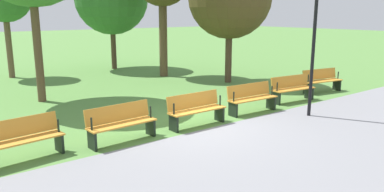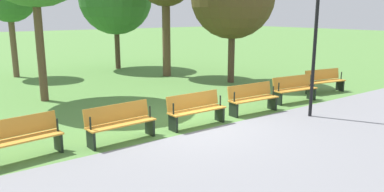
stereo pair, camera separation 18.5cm
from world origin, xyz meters
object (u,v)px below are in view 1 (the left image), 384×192
(bench_0, at_px, (322,80))
(bench_1, at_px, (292,88))
(lamp_post, at_px, (315,18))
(bench_5, at_px, (20,139))
(bench_2, at_px, (251,98))
(bench_4, at_px, (121,123))
(bench_3, at_px, (196,109))

(bench_0, distance_m, bench_1, 2.23)
(lamp_post, bearing_deg, bench_5, -11.03)
(bench_5, bearing_deg, lamp_post, 162.52)
(bench_2, xyz_separation_m, bench_4, (4.47, 0.00, 0.00))
(bench_2, height_order, bench_3, same)
(bench_0, xyz_separation_m, lamp_post, (3.33, 1.83, 2.43))
(bench_0, height_order, bench_5, same)
(bench_2, height_order, bench_4, same)
(bench_3, height_order, bench_5, same)
(bench_1, xyz_separation_m, lamp_post, (1.12, 1.52, 2.43))
(bench_1, xyz_separation_m, bench_3, (4.46, 0.25, 0.00))
(bench_5, xyz_separation_m, lamp_post, (-7.80, 1.52, 2.43))
(bench_5, bearing_deg, bench_3, 170.33)
(bench_0, xyz_separation_m, bench_1, (2.21, 0.31, 0.00))
(bench_4, relative_size, bench_5, 0.99)
(bench_4, height_order, bench_5, same)
(bench_2, xyz_separation_m, bench_5, (6.69, -0.19, 0.00))
(bench_1, bearing_deg, bench_0, -165.51)
(bench_2, distance_m, lamp_post, 2.98)
(bench_3, height_order, bench_4, same)
(bench_1, bearing_deg, bench_3, 9.67)
(bench_1, xyz_separation_m, bench_5, (8.92, -0.00, 0.00))
(bench_1, relative_size, bench_4, 1.01)
(bench_3, relative_size, bench_5, 0.98)
(bench_4, bearing_deg, bench_3, 175.17)
(bench_2, bearing_deg, bench_0, -170.34)
(bench_4, bearing_deg, lamp_post, 163.33)
(bench_0, distance_m, bench_5, 11.13)
(bench_5, height_order, lamp_post, lamp_post)
(bench_3, bearing_deg, lamp_post, 159.19)
(bench_0, xyz_separation_m, bench_5, (11.13, 0.31, 0.00))
(bench_5, bearing_deg, bench_4, 168.72)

